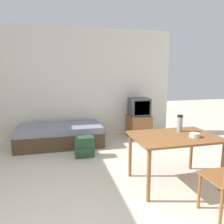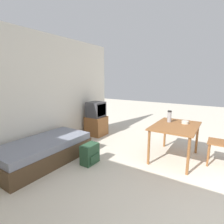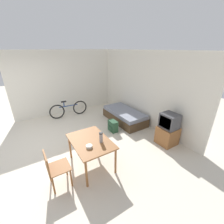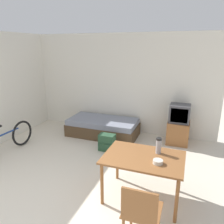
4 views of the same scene
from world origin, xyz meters
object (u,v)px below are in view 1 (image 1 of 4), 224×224
dining_table (174,141)px  backpack (84,147)px  daybed (60,135)px  tv (139,119)px  thermos_flask (180,122)px  mate_bowl (195,135)px

dining_table → backpack: dining_table is taller
daybed → tv: size_ratio=1.88×
dining_table → thermos_flask: (0.19, 0.19, 0.22)m
daybed → tv: (1.96, 0.18, 0.24)m
dining_table → mate_bowl: (0.24, -0.13, 0.11)m
dining_table → backpack: size_ratio=3.03×
tv → thermos_flask: tv is taller
thermos_flask → dining_table: bearing=-135.2°
thermos_flask → mate_bowl: size_ratio=1.79×
tv → mate_bowl: 2.53m
daybed → tv: 1.99m
daybed → tv: bearing=5.3°
daybed → backpack: bearing=-61.9°
tv → mate_bowl: bearing=-93.2°
tv → mate_bowl: tv is taller
daybed → backpack: size_ratio=4.72×
thermos_flask → backpack: (-1.33, 1.17, -0.67)m
backpack → thermos_flask: bearing=-41.3°
daybed → thermos_flask: thermos_flask is taller
tv → mate_bowl: size_ratio=6.96×
mate_bowl → backpack: bearing=132.7°
daybed → thermos_flask: (1.78, -2.00, 0.65)m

